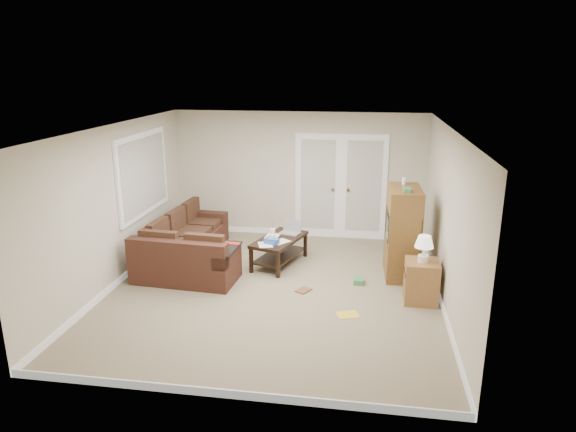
% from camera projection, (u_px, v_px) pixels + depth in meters
% --- Properties ---
extents(floor, '(5.50, 5.50, 0.00)m').
position_uv_depth(floor, '(274.00, 290.00, 7.97)').
color(floor, gray).
rests_on(floor, ground).
extents(ceiling, '(5.00, 5.50, 0.02)m').
position_uv_depth(ceiling, '(273.00, 128.00, 7.27)').
color(ceiling, white).
rests_on(ceiling, wall_back).
extents(wall_left, '(0.02, 5.50, 2.50)m').
position_uv_depth(wall_left, '(116.00, 206.00, 7.98)').
color(wall_left, beige).
rests_on(wall_left, floor).
extents(wall_right, '(0.02, 5.50, 2.50)m').
position_uv_depth(wall_right, '(447.00, 220.00, 7.26)').
color(wall_right, beige).
rests_on(wall_right, floor).
extents(wall_back, '(5.00, 0.02, 2.50)m').
position_uv_depth(wall_back, '(298.00, 175.00, 10.23)').
color(wall_back, beige).
rests_on(wall_back, floor).
extents(wall_front, '(5.00, 0.02, 2.50)m').
position_uv_depth(wall_front, '(224.00, 289.00, 5.01)').
color(wall_front, beige).
rests_on(wall_front, floor).
extents(baseboards, '(5.00, 5.50, 0.10)m').
position_uv_depth(baseboards, '(274.00, 287.00, 7.96)').
color(baseboards, silver).
rests_on(baseboards, floor).
extents(french_doors, '(1.80, 0.05, 2.13)m').
position_uv_depth(french_doors, '(341.00, 187.00, 10.13)').
color(french_doors, silver).
rests_on(french_doors, floor).
extents(window_left, '(0.05, 1.92, 1.42)m').
position_uv_depth(window_left, '(143.00, 174.00, 8.84)').
color(window_left, silver).
rests_on(window_left, wall_left).
extents(sectional_sofa, '(1.72, 2.60, 0.77)m').
position_uv_depth(sectional_sofa, '(187.00, 249.00, 8.85)').
color(sectional_sofa, '#422419').
rests_on(sectional_sofa, floor).
extents(coffee_table, '(0.91, 1.30, 0.80)m').
position_uv_depth(coffee_table, '(280.00, 250.00, 8.94)').
color(coffee_table, black).
rests_on(coffee_table, floor).
extents(tv_armoire, '(0.54, 0.94, 1.59)m').
position_uv_depth(tv_armoire, '(402.00, 232.00, 8.34)').
color(tv_armoire, brown).
rests_on(tv_armoire, floor).
extents(side_cabinet, '(0.48, 0.48, 1.02)m').
position_uv_depth(side_cabinet, '(421.00, 278.00, 7.49)').
color(side_cabinet, olive).
rests_on(side_cabinet, floor).
extents(space_heater, '(0.14, 0.13, 0.31)m').
position_uv_depth(space_heater, '(393.00, 240.00, 9.77)').
color(space_heater, white).
rests_on(space_heater, floor).
extents(floor_magazine, '(0.36, 0.32, 0.01)m').
position_uv_depth(floor_magazine, '(348.00, 315.00, 7.17)').
color(floor_magazine, yellow).
rests_on(floor_magazine, floor).
extents(floor_greenbox, '(0.16, 0.22, 0.08)m').
position_uv_depth(floor_greenbox, '(359.00, 281.00, 8.20)').
color(floor_greenbox, '#3D8650').
rests_on(floor_greenbox, floor).
extents(floor_book, '(0.27, 0.29, 0.02)m').
position_uv_depth(floor_book, '(299.00, 289.00, 7.98)').
color(floor_book, brown).
rests_on(floor_book, floor).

